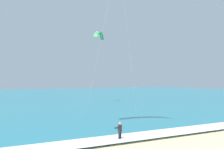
% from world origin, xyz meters
% --- Properties ---
extents(sea, '(200.00, 120.00, 0.20)m').
position_xyz_m(sea, '(0.00, 73.98, 0.10)').
color(sea, teal).
rests_on(sea, ground).
extents(surf_foam, '(200.00, 2.97, 0.04)m').
position_xyz_m(surf_foam, '(0.00, 14.98, 0.22)').
color(surf_foam, white).
rests_on(surf_foam, sea).
extents(surfboard, '(0.92, 1.46, 0.09)m').
position_xyz_m(surfboard, '(-3.08, 14.70, 0.03)').
color(surfboard, '#E04C38').
rests_on(surfboard, ground).
extents(kitesurfer, '(0.65, 0.64, 1.69)m').
position_xyz_m(kitesurfer, '(-3.08, 14.72, 0.94)').
color(kitesurfer, '#232328').
rests_on(kitesurfer, ground).
extents(kite_distant, '(3.70, 3.49, 1.56)m').
position_xyz_m(kite_distant, '(11.38, 47.64, 15.12)').
color(kite_distant, green).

